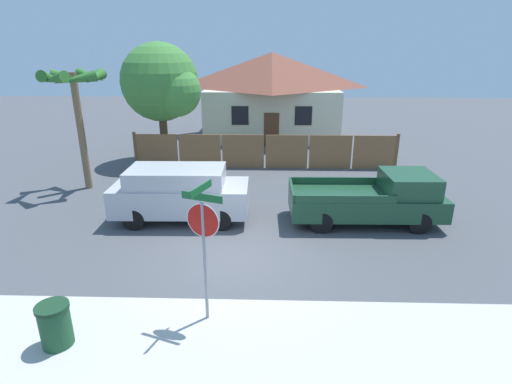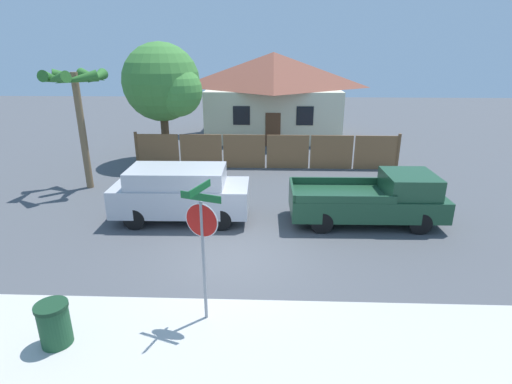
{
  "view_description": "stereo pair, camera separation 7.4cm",
  "coord_description": "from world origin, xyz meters",
  "px_view_note": "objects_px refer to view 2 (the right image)",
  "views": [
    {
      "loc": [
        0.87,
        -9.91,
        5.53
      ],
      "look_at": [
        0.54,
        1.02,
        1.6
      ],
      "focal_mm": 28.0,
      "sensor_mm": 36.0,
      "label": 1
    },
    {
      "loc": [
        0.95,
        -9.91,
        5.53
      ],
      "look_at": [
        0.54,
        1.02,
        1.6
      ],
      "focal_mm": 28.0,
      "sensor_mm": 36.0,
      "label": 2
    }
  ],
  "objects_px": {
    "oak_tree": "(165,84)",
    "stop_sign": "(202,231)",
    "palm_tree": "(76,88)",
    "orange_pickup": "(374,199)",
    "trash_bin": "(54,324)",
    "house": "(273,93)",
    "red_suv": "(181,192)"
  },
  "relations": [
    {
      "from": "red_suv",
      "to": "stop_sign",
      "type": "distance_m",
      "value": 5.64
    },
    {
      "from": "red_suv",
      "to": "palm_tree",
      "type": "bearing_deg",
      "value": 144.25
    },
    {
      "from": "trash_bin",
      "to": "palm_tree",
      "type": "bearing_deg",
      "value": 110.04
    },
    {
      "from": "red_suv",
      "to": "orange_pickup",
      "type": "bearing_deg",
      "value": -0.91
    },
    {
      "from": "house",
      "to": "orange_pickup",
      "type": "xyz_separation_m",
      "value": [
        3.33,
        -14.42,
        -1.96
      ]
    },
    {
      "from": "house",
      "to": "palm_tree",
      "type": "height_order",
      "value": "house"
    },
    {
      "from": "red_suv",
      "to": "house",
      "type": "bearing_deg",
      "value": 76.8
    },
    {
      "from": "palm_tree",
      "to": "orange_pickup",
      "type": "distance_m",
      "value": 11.98
    },
    {
      "from": "red_suv",
      "to": "oak_tree",
      "type": "bearing_deg",
      "value": 105.62
    },
    {
      "from": "house",
      "to": "trash_bin",
      "type": "xyz_separation_m",
      "value": [
        -4.31,
        -20.63,
        -2.32
      ]
    },
    {
      "from": "oak_tree",
      "to": "stop_sign",
      "type": "relative_size",
      "value": 1.92
    },
    {
      "from": "palm_tree",
      "to": "stop_sign",
      "type": "xyz_separation_m",
      "value": [
        6.27,
        -8.49,
        -2.03
      ]
    },
    {
      "from": "oak_tree",
      "to": "stop_sign",
      "type": "xyz_separation_m",
      "value": [
        3.89,
        -12.78,
        -1.83
      ]
    },
    {
      "from": "house",
      "to": "trash_bin",
      "type": "relative_size",
      "value": 9.87
    },
    {
      "from": "stop_sign",
      "to": "oak_tree",
      "type": "bearing_deg",
      "value": 126.78
    },
    {
      "from": "orange_pickup",
      "to": "trash_bin",
      "type": "relative_size",
      "value": 5.54
    },
    {
      "from": "red_suv",
      "to": "orange_pickup",
      "type": "height_order",
      "value": "red_suv"
    },
    {
      "from": "house",
      "to": "red_suv",
      "type": "height_order",
      "value": "house"
    },
    {
      "from": "orange_pickup",
      "to": "stop_sign",
      "type": "height_order",
      "value": "stop_sign"
    },
    {
      "from": "palm_tree",
      "to": "red_suv",
      "type": "relative_size",
      "value": 1.06
    },
    {
      "from": "house",
      "to": "oak_tree",
      "type": "height_order",
      "value": "oak_tree"
    },
    {
      "from": "oak_tree",
      "to": "stop_sign",
      "type": "distance_m",
      "value": 13.49
    },
    {
      "from": "red_suv",
      "to": "stop_sign",
      "type": "xyz_separation_m",
      "value": [
        1.66,
        -5.28,
        1.08
      ]
    },
    {
      "from": "orange_pickup",
      "to": "trash_bin",
      "type": "bearing_deg",
      "value": -141.86
    },
    {
      "from": "palm_tree",
      "to": "orange_pickup",
      "type": "relative_size",
      "value": 0.96
    },
    {
      "from": "oak_tree",
      "to": "orange_pickup",
      "type": "relative_size",
      "value": 1.17
    },
    {
      "from": "oak_tree",
      "to": "orange_pickup",
      "type": "xyz_separation_m",
      "value": [
        8.69,
        -7.5,
        -3.07
      ]
    },
    {
      "from": "house",
      "to": "palm_tree",
      "type": "xyz_separation_m",
      "value": [
        -7.74,
        -11.23,
        1.32
      ]
    },
    {
      "from": "red_suv",
      "to": "trash_bin",
      "type": "height_order",
      "value": "red_suv"
    },
    {
      "from": "orange_pickup",
      "to": "palm_tree",
      "type": "bearing_deg",
      "value": 162.93
    },
    {
      "from": "orange_pickup",
      "to": "stop_sign",
      "type": "relative_size",
      "value": 1.64
    },
    {
      "from": "oak_tree",
      "to": "orange_pickup",
      "type": "bearing_deg",
      "value": -40.78
    }
  ]
}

